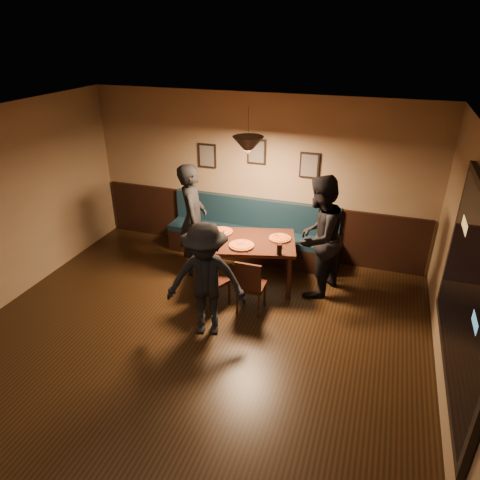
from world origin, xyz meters
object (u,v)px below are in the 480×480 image
at_px(diner_front, 206,280).
at_px(chair_near_right, 251,284).
at_px(dining_table, 247,262).
at_px(diner_right, 318,237).
at_px(booth_bench, 251,231).
at_px(diner_left, 193,220).
at_px(chair_near_left, 213,279).
at_px(soda_glass, 279,249).
at_px(tabasco_bottle, 282,245).

bearing_deg(diner_front, chair_near_right, 44.96).
distance_m(dining_table, diner_right, 1.20).
relative_size(dining_table, chair_near_right, 1.71).
xyz_separation_m(booth_bench, diner_left, (-0.75, -0.75, 0.43)).
xyz_separation_m(booth_bench, chair_near_right, (0.50, -1.56, -0.07)).
height_order(dining_table, chair_near_left, chair_near_left).
distance_m(diner_left, soda_glass, 1.61).
bearing_deg(tabasco_bottle, diner_right, 22.43).
bearing_deg(diner_left, soda_glass, -126.28).
distance_m(booth_bench, diner_front, 2.25).
bearing_deg(booth_bench, chair_near_left, -92.29).
xyz_separation_m(chair_near_left, chair_near_right, (0.56, 0.07, -0.01)).
xyz_separation_m(chair_near_right, tabasco_bottle, (0.29, 0.57, 0.41)).
bearing_deg(chair_near_left, diner_right, 57.07).
relative_size(chair_near_right, soda_glass, 5.17).
bearing_deg(diner_front, diner_right, 36.86).
bearing_deg(chair_near_left, soda_glass, 51.66).
bearing_deg(booth_bench, tabasco_bottle, -51.50).
bearing_deg(dining_table, diner_front, -110.86).
xyz_separation_m(diner_front, soda_glass, (0.71, 1.03, 0.06)).
height_order(chair_near_right, tabasco_bottle, tabasco_bottle).
relative_size(chair_near_left, tabasco_bottle, 8.18).
bearing_deg(diner_right, dining_table, -63.75).
bearing_deg(diner_right, booth_bench, -101.89).
bearing_deg(tabasco_bottle, chair_near_left, -142.83).
distance_m(dining_table, diner_front, 1.39).
relative_size(chair_near_left, chair_near_right, 1.03).
relative_size(booth_bench, diner_right, 1.59).
bearing_deg(chair_near_right, diner_right, 44.18).
bearing_deg(diner_left, booth_bench, -65.32).
relative_size(dining_table, soda_glass, 8.81).
xyz_separation_m(dining_table, diner_right, (1.06, 0.13, 0.55)).
bearing_deg(diner_front, dining_table, 70.55).
bearing_deg(booth_bench, diner_left, -134.93).
relative_size(diner_front, tabasco_bottle, 14.92).
distance_m(chair_near_left, diner_right, 1.67).
bearing_deg(chair_near_left, tabasco_bottle, 62.01).
bearing_deg(chair_near_right, chair_near_left, -173.23).
relative_size(diner_left, soda_glass, 11.22).
bearing_deg(dining_table, diner_right, -8.12).
bearing_deg(booth_bench, diner_front, -87.68).
relative_size(diner_front, soda_glass, 9.71).
relative_size(booth_bench, soda_glass, 18.17).
relative_size(booth_bench, chair_near_right, 3.52).
bearing_deg(diner_left, chair_near_right, -143.25).
bearing_deg(tabasco_bottle, dining_table, 172.00).
distance_m(diner_right, diner_front, 1.88).
distance_m(diner_front, soda_glass, 1.26).
relative_size(chair_near_left, diner_left, 0.47).
relative_size(dining_table, chair_near_left, 1.65).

